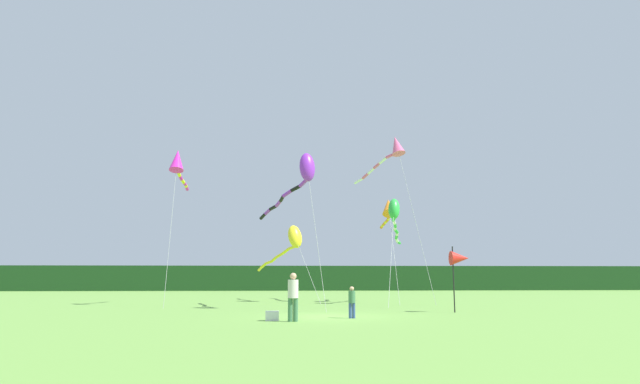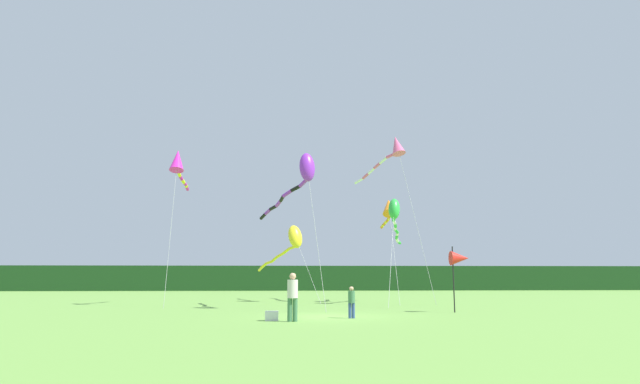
{
  "view_description": "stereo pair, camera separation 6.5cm",
  "coord_description": "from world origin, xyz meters",
  "px_view_note": "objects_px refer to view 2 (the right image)",
  "views": [
    {
      "loc": [
        -1.93,
        -23.33,
        1.69
      ],
      "look_at": [
        0.0,
        6.0,
        6.38
      ],
      "focal_mm": 29.86,
      "sensor_mm": 36.0,
      "label": 1
    },
    {
      "loc": [
        -1.86,
        -23.33,
        1.69
      ],
      "look_at": [
        0.0,
        6.0,
        6.38
      ],
      "focal_mm": 29.86,
      "sensor_mm": 36.0,
      "label": 2
    }
  ],
  "objects_px": {
    "kite_yellow": "(292,240)",
    "kite_magenta": "(178,163)",
    "kite_purple": "(301,175)",
    "kite_orange": "(389,208)",
    "person_adult": "(293,294)",
    "cooler_box": "(272,316)",
    "banner_flag_pole": "(460,259)",
    "kite_rainbow": "(393,150)",
    "kite_green": "(395,214)",
    "person_child": "(352,300)"
  },
  "relations": [
    {
      "from": "kite_yellow",
      "to": "kite_magenta",
      "type": "relative_size",
      "value": 0.82
    },
    {
      "from": "person_child",
      "to": "kite_yellow",
      "type": "height_order",
      "value": "kite_yellow"
    },
    {
      "from": "person_child",
      "to": "kite_rainbow",
      "type": "height_order",
      "value": "kite_rainbow"
    },
    {
      "from": "person_child",
      "to": "banner_flag_pole",
      "type": "xyz_separation_m",
      "value": [
        5.72,
        3.3,
        1.84
      ]
    },
    {
      "from": "cooler_box",
      "to": "kite_green",
      "type": "xyz_separation_m",
      "value": [
        7.47,
        12.28,
        5.52
      ]
    },
    {
      "from": "kite_purple",
      "to": "kite_magenta",
      "type": "relative_size",
      "value": 0.87
    },
    {
      "from": "person_child",
      "to": "kite_purple",
      "type": "height_order",
      "value": "kite_purple"
    },
    {
      "from": "kite_green",
      "to": "kite_magenta",
      "type": "height_order",
      "value": "kite_magenta"
    },
    {
      "from": "kite_magenta",
      "to": "person_child",
      "type": "bearing_deg",
      "value": -47.36
    },
    {
      "from": "kite_green",
      "to": "kite_orange",
      "type": "height_order",
      "value": "kite_orange"
    },
    {
      "from": "cooler_box",
      "to": "kite_orange",
      "type": "xyz_separation_m",
      "value": [
        7.55,
        14.55,
        6.17
      ]
    },
    {
      "from": "banner_flag_pole",
      "to": "kite_rainbow",
      "type": "relative_size",
      "value": 0.28
    },
    {
      "from": "kite_purple",
      "to": "kite_orange",
      "type": "xyz_separation_m",
      "value": [
        6.23,
        7.35,
        -0.82
      ]
    },
    {
      "from": "kite_purple",
      "to": "kite_yellow",
      "type": "bearing_deg",
      "value": 92.55
    },
    {
      "from": "cooler_box",
      "to": "kite_orange",
      "type": "height_order",
      "value": "kite_orange"
    },
    {
      "from": "person_adult",
      "to": "banner_flag_pole",
      "type": "bearing_deg",
      "value": 30.3
    },
    {
      "from": "kite_rainbow",
      "to": "kite_yellow",
      "type": "bearing_deg",
      "value": 167.81
    },
    {
      "from": "kite_yellow",
      "to": "cooler_box",
      "type": "bearing_deg",
      "value": -93.37
    },
    {
      "from": "kite_rainbow",
      "to": "kite_orange",
      "type": "relative_size",
      "value": 1.58
    },
    {
      "from": "cooler_box",
      "to": "kite_green",
      "type": "relative_size",
      "value": 0.06
    },
    {
      "from": "cooler_box",
      "to": "kite_rainbow",
      "type": "relative_size",
      "value": 0.05
    },
    {
      "from": "kite_purple",
      "to": "kite_magenta",
      "type": "bearing_deg",
      "value": 151.53
    },
    {
      "from": "person_adult",
      "to": "cooler_box",
      "type": "height_order",
      "value": "person_adult"
    },
    {
      "from": "kite_purple",
      "to": "kite_green",
      "type": "bearing_deg",
      "value": 39.54
    },
    {
      "from": "banner_flag_pole",
      "to": "kite_green",
      "type": "distance_m",
      "value": 8.7
    },
    {
      "from": "person_adult",
      "to": "cooler_box",
      "type": "bearing_deg",
      "value": 149.63
    },
    {
      "from": "banner_flag_pole",
      "to": "kite_orange",
      "type": "bearing_deg",
      "value": 97.96
    },
    {
      "from": "kite_green",
      "to": "kite_yellow",
      "type": "bearing_deg",
      "value": 151.5
    },
    {
      "from": "cooler_box",
      "to": "banner_flag_pole",
      "type": "bearing_deg",
      "value": 25.65
    },
    {
      "from": "banner_flag_pole",
      "to": "kite_orange",
      "type": "height_order",
      "value": "kite_orange"
    },
    {
      "from": "person_adult",
      "to": "kite_yellow",
      "type": "xyz_separation_m",
      "value": [
        0.13,
        16.3,
        3.18
      ]
    },
    {
      "from": "kite_purple",
      "to": "kite_magenta",
      "type": "height_order",
      "value": "kite_magenta"
    },
    {
      "from": "person_child",
      "to": "kite_magenta",
      "type": "height_order",
      "value": "kite_magenta"
    },
    {
      "from": "person_adult",
      "to": "kite_magenta",
      "type": "height_order",
      "value": "kite_magenta"
    },
    {
      "from": "person_adult",
      "to": "kite_rainbow",
      "type": "bearing_deg",
      "value": 64.43
    },
    {
      "from": "kite_yellow",
      "to": "kite_magenta",
      "type": "bearing_deg",
      "value": -147.31
    },
    {
      "from": "kite_yellow",
      "to": "kite_magenta",
      "type": "distance_m",
      "value": 9.55
    },
    {
      "from": "kite_green",
      "to": "kite_magenta",
      "type": "relative_size",
      "value": 0.95
    },
    {
      "from": "kite_green",
      "to": "kite_purple",
      "type": "distance_m",
      "value": 8.12
    },
    {
      "from": "cooler_box",
      "to": "kite_green",
      "type": "height_order",
      "value": "kite_green"
    },
    {
      "from": "person_child",
      "to": "kite_rainbow",
      "type": "bearing_deg",
      "value": 70.86
    },
    {
      "from": "person_child",
      "to": "kite_magenta",
      "type": "distance_m",
      "value": 16.03
    },
    {
      "from": "kite_yellow",
      "to": "person_child",
      "type": "bearing_deg",
      "value": -81.07
    },
    {
      "from": "cooler_box",
      "to": "kite_magenta",
      "type": "distance_m",
      "value": 15.39
    },
    {
      "from": "kite_purple",
      "to": "kite_orange",
      "type": "height_order",
      "value": "kite_purple"
    },
    {
      "from": "kite_rainbow",
      "to": "kite_orange",
      "type": "xyz_separation_m",
      "value": [
        -0.33,
        0.22,
        -4.08
      ]
    },
    {
      "from": "kite_green",
      "to": "kite_yellow",
      "type": "distance_m",
      "value": 7.59
    },
    {
      "from": "kite_green",
      "to": "kite_orange",
      "type": "relative_size",
      "value": 1.25
    },
    {
      "from": "cooler_box",
      "to": "kite_yellow",
      "type": "relative_size",
      "value": 0.07
    },
    {
      "from": "banner_flag_pole",
      "to": "kite_purple",
      "type": "bearing_deg",
      "value": 159.34
    }
  ]
}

